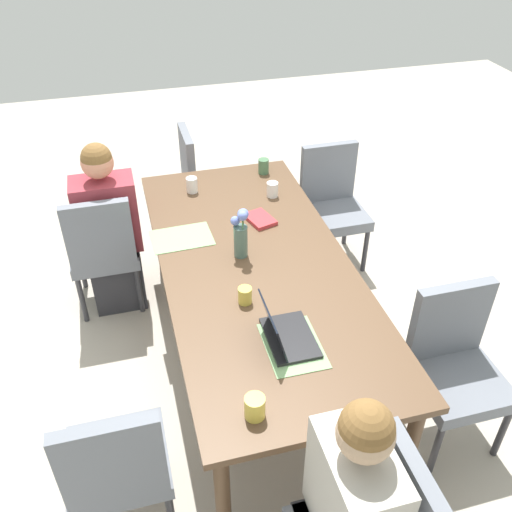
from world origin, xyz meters
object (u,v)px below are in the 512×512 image
coffee_mug_far_left (264,166)px  book_red_cover (260,219)px  chair_far_right_mid (454,360)px  laptop_head_right_left_mid (284,334)px  coffee_mug_near_right (245,295)px  chair_near_left_near (103,247)px  coffee_mug_centre_left (192,185)px  flower_vase (241,233)px  coffee_mug_centre_right (272,189)px  dining_table (256,272)px  coffee_mug_near_left (255,407)px  chair_near_right_near (117,464)px  chair_head_left_right_far (203,178)px  chair_far_left_far (332,200)px  person_near_left_near (111,236)px

coffee_mug_far_left → book_red_cover: 0.64m
chair_far_right_mid → coffee_mug_far_left: size_ratio=8.45×
laptop_head_right_left_mid → coffee_mug_near_right: laptop_head_right_left_mid is taller
chair_near_left_near → coffee_mug_centre_left: chair_near_left_near is taller
laptop_head_right_left_mid → coffee_mug_far_left: laptop_head_right_left_mid is taller
flower_vase → book_red_cover: (-0.32, 0.20, -0.14)m
chair_near_left_near → coffee_mug_far_left: bearing=104.7°
coffee_mug_centre_right → dining_table: bearing=-23.3°
coffee_mug_near_left → coffee_mug_far_left: bearing=163.4°
coffee_mug_far_left → book_red_cover: coffee_mug_far_left is taller
chair_near_right_near → book_red_cover: size_ratio=4.50×
dining_table → coffee_mug_near_left: (1.01, -0.28, 0.12)m
dining_table → coffee_mug_centre_right: (-0.70, 0.30, 0.11)m
chair_near_left_near → chair_head_left_right_far: bearing=133.0°
dining_table → flower_vase: flower_vase is taller
laptop_head_right_left_mid → coffee_mug_near_left: 0.46m
coffee_mug_near_right → book_red_cover: size_ratio=0.45×
chair_far_left_far → coffee_mug_centre_left: (0.00, -1.04, 0.28)m
coffee_mug_far_left → coffee_mug_near_right: bearing=-19.5°
flower_vase → chair_far_right_mid: bearing=46.4°
dining_table → coffee_mug_centre_right: size_ratio=23.60×
chair_far_left_far → coffee_mug_near_right: 1.57m
person_near_left_near → coffee_mug_far_left: person_near_left_near is taller
chair_far_right_mid → book_red_cover: size_ratio=4.50×
coffee_mug_near_left → book_red_cover: 1.49m
chair_near_left_near → chair_near_right_near: bearing=-0.5°
flower_vase → coffee_mug_near_right: (0.40, -0.08, -0.11)m
person_near_left_near → coffee_mug_near_right: 1.30m
chair_head_left_right_far → coffee_mug_near_left: (2.49, -0.24, 0.28)m
chair_head_left_right_far → book_red_cover: 1.10m
chair_far_left_far → coffee_mug_far_left: (-0.13, -0.49, 0.28)m
person_near_left_near → flower_vase: person_near_left_near is taller
chair_head_left_right_far → chair_near_right_near: bearing=-19.0°
coffee_mug_far_left → dining_table: bearing=-17.9°
book_red_cover → chair_near_left_near: bearing=-123.2°
chair_head_left_right_far → coffee_mug_far_left: chair_head_left_right_far is taller
coffee_mug_near_right → coffee_mug_centre_right: size_ratio=0.90×
flower_vase → coffee_mug_centre_right: bearing=148.8°
chair_far_right_mid → flower_vase: 1.31m
coffee_mug_near_left → coffee_mug_centre_right: (-1.71, 0.58, -0.00)m
flower_vase → chair_near_right_near: bearing=-38.0°
chair_head_left_right_far → coffee_mug_near_left: 2.52m
chair_far_right_mid → flower_vase: flower_vase is taller
chair_far_right_mid → book_red_cover: 1.41m
chair_far_right_mid → coffee_mug_centre_left: (-1.66, -1.06, 0.28)m
chair_far_left_far → person_near_left_near: bearing=-86.3°
chair_near_right_near → coffee_mug_near_left: size_ratio=8.56×
chair_near_left_near → person_near_left_near: (-0.07, 0.06, 0.03)m
laptop_head_right_left_mid → coffee_mug_centre_right: 1.36m
chair_near_left_near → flower_vase: size_ratio=2.92×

